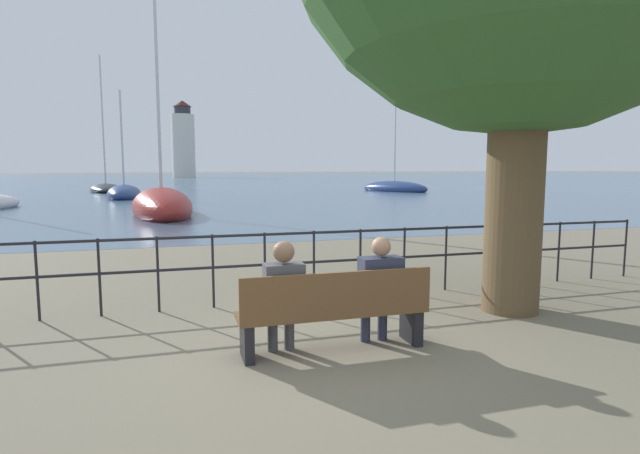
% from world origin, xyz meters
% --- Properties ---
extents(ground_plane, '(1000.00, 1000.00, 0.00)m').
position_xyz_m(ground_plane, '(0.00, 0.00, 0.00)').
color(ground_plane, '#7A705B').
extents(harbor_water, '(600.00, 300.00, 0.01)m').
position_xyz_m(harbor_water, '(0.00, 158.09, 0.00)').
color(harbor_water, '#47607A').
rests_on(harbor_water, ground_plane).
extents(park_bench, '(2.07, 0.45, 0.90)m').
position_xyz_m(park_bench, '(0.00, -0.07, 0.44)').
color(park_bench, brown).
rests_on(park_bench, ground_plane).
extents(seated_person_left, '(0.41, 0.35, 1.22)m').
position_xyz_m(seated_person_left, '(-0.54, 0.01, 0.68)').
color(seated_person_left, '#4C4C51').
rests_on(seated_person_left, ground_plane).
extents(seated_person_right, '(0.47, 0.35, 1.22)m').
position_xyz_m(seated_person_right, '(0.54, 0.01, 0.68)').
color(seated_person_right, '#2D3347').
rests_on(seated_person_right, ground_plane).
extents(promenade_railing, '(12.63, 0.04, 1.05)m').
position_xyz_m(promenade_railing, '(0.00, 2.08, 0.70)').
color(promenade_railing, black).
rests_on(promenade_railing, ground_plane).
extents(sailboat_0, '(2.18, 6.43, 7.73)m').
position_xyz_m(sailboat_0, '(-4.87, 32.05, 0.29)').
color(sailboat_0, navy).
rests_on(sailboat_0, ground_plane).
extents(sailboat_3, '(3.09, 7.96, 10.04)m').
position_xyz_m(sailboat_3, '(-2.11, 17.75, 0.36)').
color(sailboat_3, maroon).
rests_on(sailboat_3, ground_plane).
extents(sailboat_4, '(4.99, 7.59, 11.00)m').
position_xyz_m(sailboat_4, '(17.55, 36.32, 0.32)').
color(sailboat_4, navy).
rests_on(sailboat_4, ground_plane).
extents(sailboat_5, '(3.61, 8.74, 12.16)m').
position_xyz_m(sailboat_5, '(-7.38, 43.37, 0.26)').
color(sailboat_5, black).
rests_on(sailboat_5, ground_plane).
extents(harbor_lighthouse, '(5.67, 5.67, 19.13)m').
position_xyz_m(harbor_lighthouse, '(1.28, 126.60, 8.90)').
color(harbor_lighthouse, silver).
rests_on(harbor_lighthouse, ground_plane).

